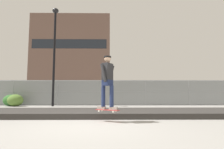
{
  "coord_description": "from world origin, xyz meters",
  "views": [
    {
      "loc": [
        0.6,
        -5.29,
        0.92
      ],
      "look_at": [
        0.72,
        4.52,
        1.88
      ],
      "focal_mm": 29.94,
      "sensor_mm": 36.0,
      "label": 1
    }
  ],
  "objects_px": {
    "shrub_left": "(11,100)",
    "skater": "(107,79)",
    "skateboard": "(107,110)",
    "street_lamp": "(55,44)",
    "shrub_center": "(15,100)",
    "parked_car_near": "(31,94)"
  },
  "relations": [
    {
      "from": "shrub_left",
      "to": "skater",
      "type": "bearing_deg",
      "value": -46.58
    },
    {
      "from": "skateboard",
      "to": "street_lamp",
      "type": "height_order",
      "value": "street_lamp"
    },
    {
      "from": "street_lamp",
      "to": "shrub_center",
      "type": "xyz_separation_m",
      "value": [
        -2.54,
        -0.03,
        -3.92
      ]
    },
    {
      "from": "skateboard",
      "to": "shrub_center",
      "type": "distance_m",
      "value": 9.4
    },
    {
      "from": "shrub_left",
      "to": "parked_car_near",
      "type": "bearing_deg",
      "value": 84.19
    },
    {
      "from": "shrub_center",
      "to": "street_lamp",
      "type": "bearing_deg",
      "value": 0.76
    },
    {
      "from": "shrub_left",
      "to": "shrub_center",
      "type": "height_order",
      "value": "shrub_center"
    },
    {
      "from": "parked_car_near",
      "to": "street_lamp",
      "type": "bearing_deg",
      "value": -47.23
    },
    {
      "from": "skateboard",
      "to": "street_lamp",
      "type": "relative_size",
      "value": 0.11
    },
    {
      "from": "skateboard",
      "to": "shrub_left",
      "type": "relative_size",
      "value": 0.78
    },
    {
      "from": "skateboard",
      "to": "skater",
      "type": "height_order",
      "value": "skater"
    },
    {
      "from": "parked_car_near",
      "to": "skateboard",
      "type": "bearing_deg",
      "value": -56.49
    },
    {
      "from": "skateboard",
      "to": "skater",
      "type": "xyz_separation_m",
      "value": [
        0.0,
        -0.0,
        1.0
      ]
    },
    {
      "from": "skater",
      "to": "street_lamp",
      "type": "distance_m",
      "value": 8.46
    },
    {
      "from": "parked_car_near",
      "to": "shrub_center",
      "type": "bearing_deg",
      "value": -86.14
    },
    {
      "from": "skater",
      "to": "shrub_left",
      "type": "bearing_deg",
      "value": 133.42
    },
    {
      "from": "skater",
      "to": "shrub_center",
      "type": "relative_size",
      "value": 1.66
    },
    {
      "from": "parked_car_near",
      "to": "shrub_left",
      "type": "xyz_separation_m",
      "value": [
        -0.27,
        -2.69,
        -0.44
      ]
    },
    {
      "from": "skateboard",
      "to": "street_lamp",
      "type": "distance_m",
      "value": 8.86
    },
    {
      "from": "street_lamp",
      "to": "shrub_left",
      "type": "relative_size",
      "value": 6.84
    },
    {
      "from": "street_lamp",
      "to": "skater",
      "type": "bearing_deg",
      "value": -61.18
    },
    {
      "from": "street_lamp",
      "to": "skateboard",
      "type": "bearing_deg",
      "value": -61.18
    }
  ]
}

